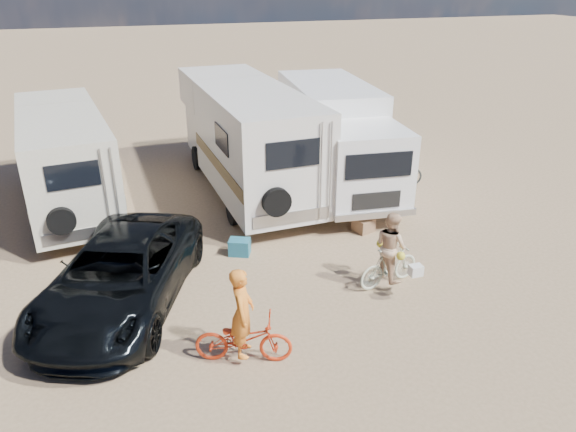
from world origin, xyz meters
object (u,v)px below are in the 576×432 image
object	(u,v)px
rv_main	(246,140)
rider_man	(243,321)
rider_woman	(390,253)
crate	(363,225)
dark_suv	(120,275)
bike_parked	(396,172)
box_truck	(337,139)
cooler	(240,247)
rv_left	(66,162)
bike_man	(243,339)
bike_woman	(389,266)

from	to	relation	value
rv_main	rider_man	world-z (taller)	rv_main
rider_woman	crate	size ratio (longest dim) A/B	3.38
dark_suv	rider_man	xyz separation A→B (m)	(2.10, -2.61, 0.13)
rider_man	bike_parked	world-z (taller)	rider_man
box_truck	bike_parked	distance (m)	2.36
rv_main	rider_woman	size ratio (longest dim) A/B	5.10
bike_parked	cooler	xyz separation A→B (m)	(-6.22, -3.22, -0.27)
rider_man	rv_main	bearing A→B (deg)	5.03
rv_left	rider_man	size ratio (longest dim) A/B	3.95
rider_man	crate	bearing A→B (deg)	-26.54
rider_woman	rider_man	bearing A→B (deg)	100.01
bike_parked	rv_main	bearing A→B (deg)	91.10
bike_man	bike_woman	xyz separation A→B (m)	(3.87, 1.61, 0.02)
bike_woman	rider_man	bearing A→B (deg)	100.01
bike_woman	rider_man	xyz separation A→B (m)	(-3.87, -1.61, 0.40)
bike_man	bike_parked	bearing A→B (deg)	-24.70
dark_suv	bike_parked	world-z (taller)	dark_suv
dark_suv	bike_woman	xyz separation A→B (m)	(5.97, -1.00, -0.27)
dark_suv	rider_man	distance (m)	3.36
bike_woman	bike_parked	world-z (taller)	bike_woman
bike_woman	rider_woman	xyz separation A→B (m)	(0.00, 0.00, 0.34)
dark_suv	bike_man	distance (m)	3.37
bike_woman	cooler	world-z (taller)	bike_woman
crate	rv_left	bearing A→B (deg)	151.62
rv_left	bike_man	distance (m)	9.34
rider_man	cooler	size ratio (longest dim) A/B	3.37
rv_main	bike_parked	size ratio (longest dim) A/B	4.61
rider_man	bike_parked	size ratio (longest dim) A/B	0.98
bike_man	bike_parked	world-z (taller)	bike_parked
cooler	rv_left	bearing A→B (deg)	157.03
bike_parked	crate	distance (m)	3.92
box_truck	crate	size ratio (longest dim) A/B	15.40
rv_main	crate	size ratio (longest dim) A/B	17.22
dark_suv	rider_man	bearing A→B (deg)	-28.51
bike_man	cooler	bearing A→B (deg)	7.44
rv_left	rider_woman	bearing A→B (deg)	-51.47
bike_woman	rider_man	size ratio (longest dim) A/B	0.92
rv_left	bike_parked	bearing A→B (deg)	-14.53
rv_left	box_truck	size ratio (longest dim) A/B	0.93
rider_man	bike_woman	bearing A→B (deg)	-48.02
rider_woman	cooler	world-z (taller)	rider_woman
box_truck	bike_man	world-z (taller)	box_truck
rv_main	bike_woman	world-z (taller)	rv_main
bike_parked	rider_woman	bearing A→B (deg)	165.86
dark_suv	bike_man	world-z (taller)	dark_suv
rv_left	rider_man	xyz separation A→B (m)	(3.38, -8.65, -0.60)
rv_left	cooler	size ratio (longest dim) A/B	13.32
crate	cooler	bearing A→B (deg)	-175.67
rider_woman	bike_man	bearing A→B (deg)	100.01
rv_main	dark_suv	bearing A→B (deg)	-128.57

